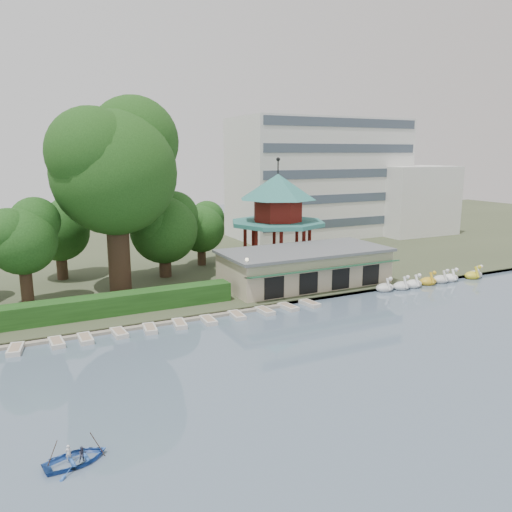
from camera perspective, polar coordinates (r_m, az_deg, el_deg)
ground_plane at (r=33.72m, az=10.87°, el=-14.34°), size 220.00×220.00×0.00m
shore at (r=79.53m, az=-12.21°, el=0.94°), size 220.00×70.00×0.40m
embankment at (r=47.54m, az=-1.80°, el=-6.11°), size 220.00×0.60×0.30m
dock at (r=44.14m, az=-16.21°, el=-8.05°), size 34.00×1.60×0.24m
boathouse at (r=55.51m, az=5.60°, el=-1.17°), size 18.60×9.39×3.90m
pavilion at (r=64.19m, az=2.49°, el=5.25°), size 12.40×12.40×13.50m
office_building at (r=89.32m, az=8.99°, el=8.39°), size 38.00×18.00×20.00m
hedge at (r=46.55m, az=-20.68°, el=-5.79°), size 30.00×2.00×1.80m
lamp_post at (r=48.77m, az=-1.05°, el=-1.75°), size 0.36×0.36×4.28m
big_tree at (r=53.07m, az=-15.81°, el=10.24°), size 13.82×12.88×20.20m
small_trees at (r=56.92m, az=-18.52°, el=2.46°), size 39.15×16.61×10.28m
swan_boats at (r=60.57m, az=19.72°, el=-2.64°), size 15.70×2.07×1.92m
moored_rowboats at (r=43.15m, az=-13.46°, el=-8.28°), size 35.06×2.68×0.36m
rowboat_with_passengers at (r=27.26m, az=-19.92°, el=-20.58°), size 4.66×3.67×2.01m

